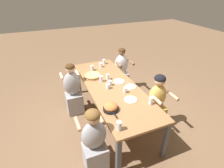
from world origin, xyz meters
TOP-DOWN VIEW (x-y plane):
  - ground_plane at (0.00, 0.00)m, footprint 18.00×18.00m
  - dining_table at (0.00, 0.00)m, footprint 2.59×0.94m
  - pizza_board_main at (-0.51, -0.24)m, footprint 0.38×0.38m
  - skillet_bowl at (0.68, -0.30)m, footprint 0.36×0.25m
  - empty_plate_a at (0.55, 0.12)m, footprint 0.22×0.22m
  - empty_plate_b at (-0.12, 0.20)m, footprint 0.22×0.22m
  - empty_plate_c at (0.17, 0.32)m, footprint 0.21×0.21m
  - cocktail_glass_blue at (0.05, -0.11)m, footprint 0.08×0.08m
  - drinking_glass_a at (-0.26, -0.13)m, footprint 0.08×0.08m
  - drinking_glass_b at (-1.08, 0.23)m, footprint 0.07×0.07m
  - drinking_glass_c at (0.30, 0.13)m, footprint 0.07×0.07m
  - drinking_glass_d at (-0.29, 0.02)m, footprint 0.07×0.07m
  - drinking_glass_e at (-0.94, 0.09)m, footprint 0.08×0.08m
  - drinking_glass_f at (-0.05, -0.02)m, footprint 0.07×0.07m
  - drinking_glass_g at (-0.84, -0.15)m, footprint 0.08×0.08m
  - drinking_glass_h at (1.12, -0.36)m, footprint 0.07×0.07m
  - drinking_glass_i at (0.79, 0.37)m, footprint 0.06×0.06m
  - diner_near_right at (1.00, -0.69)m, footprint 0.51×0.40m
  - diner_near_midleft at (-0.50, -0.69)m, footprint 0.51×0.40m
  - diner_far_left at (-1.02, 0.69)m, footprint 0.51×0.40m
  - diner_far_midright at (0.55, 0.69)m, footprint 0.51×0.40m

SIDE VIEW (x-z plane):
  - ground_plane at x=0.00m, z-range 0.00..0.00m
  - diner_far_left at x=-1.02m, z-range -0.06..1.10m
  - diner_near_right at x=1.00m, z-range -0.04..1.10m
  - diner_near_midleft at x=-0.50m, z-range -0.05..1.12m
  - diner_far_midright at x=0.55m, z-range -0.04..1.12m
  - dining_table at x=0.00m, z-range 0.32..1.11m
  - empty_plate_a at x=0.55m, z-range 0.78..0.80m
  - empty_plate_b at x=-0.12m, z-range 0.78..0.80m
  - empty_plate_c at x=0.17m, z-range 0.78..0.80m
  - pizza_board_main at x=-0.51m, z-range 0.79..0.85m
  - cocktail_glass_blue at x=0.05m, z-range 0.77..0.89m
  - drinking_glass_c at x=0.30m, z-range 0.78..0.88m
  - drinking_glass_e at x=-0.94m, z-range 0.78..0.88m
  - drinking_glass_f at x=-0.05m, z-range 0.78..0.88m
  - drinking_glass_g at x=-0.84m, z-range 0.78..0.90m
  - drinking_glass_a at x=-0.26m, z-range 0.78..0.90m
  - skillet_bowl at x=0.68m, z-range 0.77..0.90m
  - drinking_glass_d at x=-0.29m, z-range 0.78..0.90m
  - drinking_glass_b at x=-1.08m, z-range 0.79..0.90m
  - drinking_glass_i at x=0.79m, z-range 0.78..0.91m
  - drinking_glass_h at x=1.12m, z-range 0.78..0.92m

